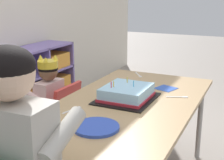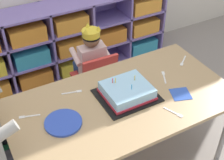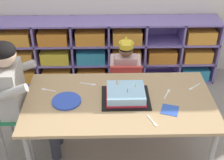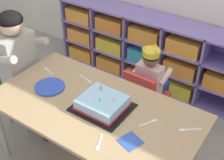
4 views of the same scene
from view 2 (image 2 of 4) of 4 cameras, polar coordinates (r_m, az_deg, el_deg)
The scene contains 12 objects.
storage_cubby_shelf at distance 3.11m, azimuth -11.91°, elevation 5.71°, with size 2.47×0.32×0.74m.
activity_table at distance 2.06m, azimuth 1.73°, elevation -4.59°, with size 1.46×0.77×0.62m.
classroom_chair_blue at distance 2.60m, azimuth -2.87°, elevation 0.28°, with size 0.32×0.32×0.64m.
child_with_crown at distance 2.60m, azimuth -3.95°, elevation 3.96°, with size 0.30×0.31×0.83m.
birthday_cake_on_tray at distance 2.04m, azimuth 2.69°, elevation -2.10°, with size 0.37×0.32×0.12m.
paper_plate_stack at distance 1.90m, azimuth -8.72°, elevation -7.54°, with size 0.22×0.22×0.01m, color blue.
paper_napkin_square at distance 2.12m, azimuth 12.17°, elevation -2.46°, with size 0.12×0.12×0.00m, color #3356B7.
fork_near_child_seat at distance 2.25m, azimuth 9.29°, elevation 0.63°, with size 0.07×0.13×0.00m.
fork_scattered_mid_table at distance 2.11m, azimuth -6.98°, elevation -2.18°, with size 0.13×0.05×0.00m.
fork_at_table_front_edge at distance 1.98m, azimuth 11.09°, elevation -5.78°, with size 0.07×0.13×0.00m.
fork_beside_plate_stack at distance 1.99m, azimuth -14.80°, elevation -6.31°, with size 0.12×0.05×0.00m.
fork_by_napkin at distance 2.43m, azimuth 12.59°, elevation 3.30°, with size 0.12×0.10×0.00m.
Camera 2 is at (-0.78, -1.30, 1.98)m, focal length 51.08 mm.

